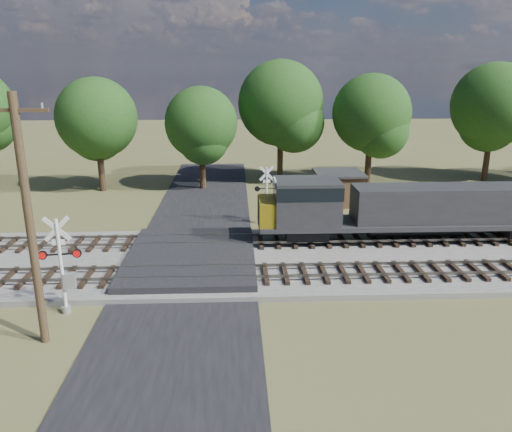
{
  "coord_description": "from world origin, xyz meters",
  "views": [
    {
      "loc": [
        2.51,
        -25.49,
        10.51
      ],
      "look_at": [
        3.67,
        2.0,
        2.28
      ],
      "focal_mm": 35.0,
      "sensor_mm": 36.0,
      "label": 1
    }
  ],
  "objects_px": {
    "crossing_signal_near": "(64,274)",
    "equipment_shed": "(338,188)",
    "utility_pole": "(29,218)",
    "crossing_signal_far": "(265,200)"
  },
  "relations": [
    {
      "from": "crossing_signal_near",
      "to": "equipment_shed",
      "type": "relative_size",
      "value": 1.19
    },
    {
      "from": "crossing_signal_near",
      "to": "equipment_shed",
      "type": "xyz_separation_m",
      "value": [
        15.69,
        17.99,
        -0.57
      ]
    },
    {
      "from": "utility_pole",
      "to": "equipment_shed",
      "type": "relative_size",
      "value": 2.57
    },
    {
      "from": "crossing_signal_near",
      "to": "equipment_shed",
      "type": "distance_m",
      "value": 23.88
    },
    {
      "from": "crossing_signal_near",
      "to": "equipment_shed",
      "type": "bearing_deg",
      "value": 42.52
    },
    {
      "from": "crossing_signal_near",
      "to": "utility_pole",
      "type": "height_order",
      "value": "utility_pole"
    },
    {
      "from": "crossing_signal_near",
      "to": "equipment_shed",
      "type": "height_order",
      "value": "crossing_signal_near"
    },
    {
      "from": "crossing_signal_far",
      "to": "equipment_shed",
      "type": "relative_size",
      "value": 1.1
    },
    {
      "from": "utility_pole",
      "to": "equipment_shed",
      "type": "distance_m",
      "value": 26.13
    },
    {
      "from": "utility_pole",
      "to": "equipment_shed",
      "type": "height_order",
      "value": "utility_pole"
    }
  ]
}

